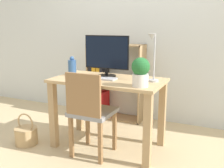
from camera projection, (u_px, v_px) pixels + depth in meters
The scene contains 11 objects.
ground_plane at pixel (108, 145), 2.89m from camera, with size 10.00×10.00×0.00m, color #CCB284.
wall_back at pixel (141, 25), 3.51m from camera, with size 8.00×0.05×2.60m.
desk at pixel (108, 94), 2.76m from camera, with size 1.15×0.63×0.75m.
monitor at pixel (107, 54), 2.80m from camera, with size 0.51×0.20×0.44m.
keyboard at pixel (99, 78), 2.73m from camera, with size 0.37×0.13×0.02m.
vase at pixel (72, 67), 2.89m from camera, with size 0.09×0.09×0.21m.
desk_lamp at pixel (153, 53), 2.48m from camera, with size 0.10×0.19×0.47m.
potted_plant at pixel (141, 71), 2.35m from camera, with size 0.17×0.17×0.27m.
chair at pixel (90, 110), 2.55m from camera, with size 0.40×0.40×0.87m.
bookshelf at pixel (106, 84), 3.72m from camera, with size 0.79×0.28×1.05m.
basket at pixel (26, 135), 2.90m from camera, with size 0.25×0.25×0.36m.
Camera 1 is at (1.16, -2.40, 1.29)m, focal length 42.00 mm.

